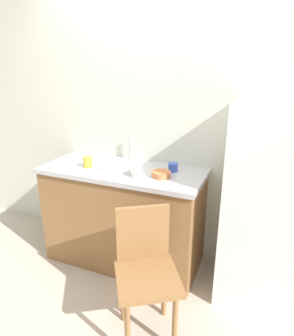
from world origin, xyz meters
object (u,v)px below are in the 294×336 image
object	(u,v)px
cup_blue	(173,167)
cup_yellow	(88,162)
chair	(146,268)
cup_white	(137,172)
dish_tray	(121,166)
refrigerator	(265,207)
terracotta_bowl	(161,174)

from	to	relation	value
cup_blue	cup_yellow	distance (m)	0.75
chair	cup_white	xyz separation A→B (m)	(-0.28, 0.50, 0.47)
dish_tray	refrigerator	bearing A→B (deg)	1.40
terracotta_bowl	refrigerator	bearing A→B (deg)	6.34
chair	cup_blue	bearing A→B (deg)	62.54
chair	cup_white	size ratio (longest dim) A/B	9.81
chair	dish_tray	bearing A→B (deg)	95.77
refrigerator	cup_blue	size ratio (longest dim) A/B	18.63
terracotta_bowl	cup_yellow	xyz separation A→B (m)	(-0.68, -0.02, 0.03)
refrigerator	cup_yellow	world-z (taller)	refrigerator
chair	terracotta_bowl	size ratio (longest dim) A/B	5.74
refrigerator	chair	bearing A→B (deg)	-135.71
cup_yellow	cup_blue	bearing A→B (deg)	14.45
cup_white	dish_tray	bearing A→B (deg)	147.05
chair	cup_yellow	distance (m)	1.08
chair	cup_yellow	xyz separation A→B (m)	(-0.79, 0.56, 0.47)
chair	terracotta_bowl	xyz separation A→B (m)	(-0.11, 0.58, 0.45)
dish_tray	terracotta_bowl	world-z (taller)	dish_tray
refrigerator	dish_tray	distance (m)	1.21
refrigerator	cup_white	bearing A→B (deg)	-169.79
terracotta_bowl	cup_blue	bearing A→B (deg)	74.92
cup_white	cup_yellow	bearing A→B (deg)	172.37
cup_yellow	chair	bearing A→B (deg)	-35.54
refrigerator	terracotta_bowl	bearing A→B (deg)	-173.66
chair	cup_blue	world-z (taller)	cup_blue
terracotta_bowl	cup_blue	distance (m)	0.17
chair	cup_white	world-z (taller)	cup_white
refrigerator	cup_blue	bearing A→B (deg)	173.97
terracotta_bowl	dish_tray	bearing A→B (deg)	171.40
cup_blue	cup_white	bearing A→B (deg)	-130.26
terracotta_bowl	cup_white	world-z (taller)	cup_white
dish_tray	cup_blue	xyz separation A→B (m)	(0.44, 0.11, 0.01)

